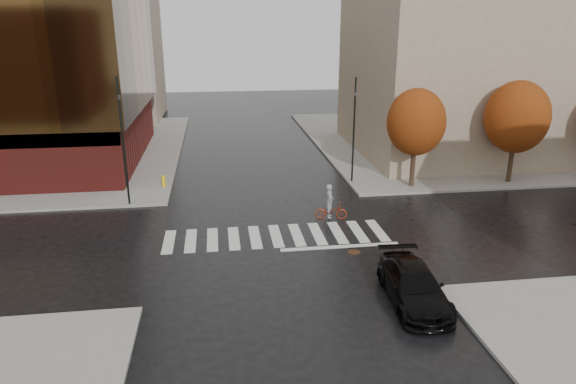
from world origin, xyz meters
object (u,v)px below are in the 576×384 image
fire_hydrant (164,180)px  cyclist (330,207)px  sedan (414,285)px  traffic_light_ne (354,124)px  traffic_light_nw (122,133)px

fire_hydrant → cyclist: bearing=-35.2°
sedan → fire_hydrant: 19.72m
cyclist → fire_hydrant: size_ratio=2.55×
traffic_light_ne → fire_hydrant: size_ratio=8.79×
traffic_light_ne → sedan: bearing=97.0°
sedan → fire_hydrant: sedan is taller
traffic_light_ne → fire_hydrant: traffic_light_ne is taller
cyclist → traffic_light_nw: bearing=83.0°
cyclist → traffic_light_ne: 7.94m
cyclist → traffic_light_nw: size_ratio=0.27×
cyclist → sedan: bearing=-161.0°
cyclist → traffic_light_ne: traffic_light_ne is taller
traffic_light_ne → fire_hydrant: bearing=11.1°
traffic_light_ne → fire_hydrant: (-12.80, 0.44, -3.56)m
sedan → cyclist: (-1.29, 9.35, -0.03)m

